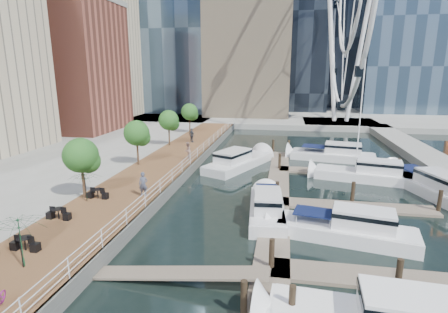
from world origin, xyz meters
The scene contains 17 objects.
ground centered at (0.00, 0.00, 0.00)m, with size 520.00×520.00×0.00m, color black.
boardwalk centered at (-9.00, 15.00, 0.50)m, with size 6.00×60.00×1.00m, color brown.
seawall centered at (-6.00, 15.00, 0.50)m, with size 0.25×60.00×1.00m, color #595954.
land_far centered at (0.00, 102.00, 0.50)m, with size 200.00×114.00×1.00m, color gray.
breakwater centered at (20.00, 20.00, 0.50)m, with size 4.00×60.00×1.00m, color gray.
pier centered at (14.00, 52.00, 0.50)m, with size 14.00×12.00×1.00m, color gray.
railing centered at (-6.10, 15.00, 1.52)m, with size 0.10×60.00×1.05m, color white, non-canonical shape.
floating_docks centered at (7.97, 9.98, 0.49)m, with size 16.00×34.00×2.60m.
midrise_condos centered at (-33.57, 26.82, 13.42)m, with size 19.00×67.00×28.00m.
street_trees centered at (-11.40, 14.00, 4.29)m, with size 2.60×42.60×4.60m.
cafe_tables centered at (-10.40, -2.00, 1.37)m, with size 2.50×13.70×0.74m.
yacht_foreground centered at (7.38, 2.38, 0.00)m, with size 2.52×9.42×2.15m, color white, non-canonical shape.
pedestrian_near centered at (-7.09, 5.09, 1.95)m, with size 0.70×0.46×1.91m, color #44495B.
pedestrian_mid centered at (-6.95, 16.95, 1.97)m, with size 0.95×0.74×1.94m, color gray.
pedestrian_far centered at (-9.04, 26.49, 1.96)m, with size 1.13×0.47×1.93m, color #343741.
moored_yachts centered at (9.24, 13.74, 0.00)m, with size 24.61×34.01×11.50m.
cafe_seating centered at (-10.10, -4.55, 2.20)m, with size 5.27×16.19×2.62m.
Camera 1 is at (3.42, -18.89, 10.26)m, focal length 28.00 mm.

